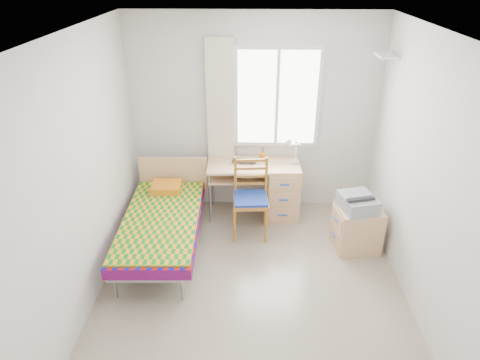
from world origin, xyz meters
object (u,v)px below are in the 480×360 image
cabinet (357,228)px  bed (163,219)px  chair (251,194)px  printer (358,202)px  desk (277,187)px

cabinet → bed: bearing=175.1°
chair → cabinet: 1.33m
bed → chair: bearing=17.1°
chair → cabinet: (1.26, -0.30, -0.28)m
bed → printer: size_ratio=3.82×
cabinet → desk: bearing=135.0°
bed → printer: 2.28m
desk → printer: (0.88, -0.76, 0.23)m
chair → printer: (1.22, -0.33, 0.09)m
desk → cabinet: bearing=-40.9°
cabinet → printer: 0.37m
bed → printer: (2.26, 0.03, 0.25)m
bed → desk: (1.38, 0.79, 0.01)m
desk → printer: 1.19m
desk → cabinet: size_ratio=2.20×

